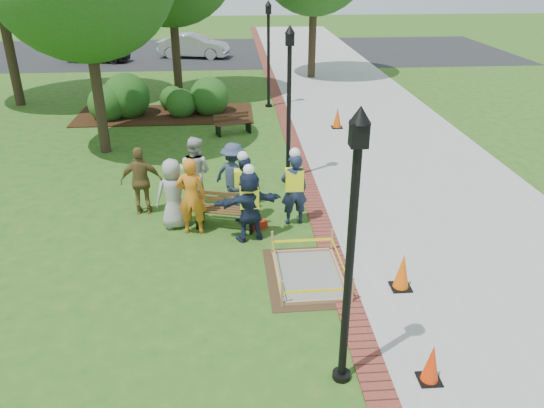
{
  "coord_description": "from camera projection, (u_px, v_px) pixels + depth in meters",
  "views": [
    {
      "loc": [
        -0.28,
        -9.12,
        5.9
      ],
      "look_at": [
        0.5,
        1.2,
        1.0
      ],
      "focal_mm": 35.0,
      "sensor_mm": 36.0,
      "label": 1
    }
  ],
  "objects": [
    {
      "name": "ground",
      "position": [
        252.0,
        274.0,
        10.76
      ],
      "size": [
        100.0,
        100.0,
        0.0
      ],
      "primitive_type": "plane",
      "color": "#285116",
      "rests_on": "ground"
    },
    {
      "name": "sidewalk",
      "position": [
        373.0,
        125.0,
        20.11
      ],
      "size": [
        6.0,
        60.0,
        0.02
      ],
      "primitive_type": "cube",
      "color": "#9E9E99",
      "rests_on": "ground"
    },
    {
      "name": "brick_edging",
      "position": [
        287.0,
        127.0,
        19.89
      ],
      "size": [
        0.5,
        60.0,
        0.03
      ],
      "primitive_type": "cube",
      "color": "maroon",
      "rests_on": "ground"
    },
    {
      "name": "mulch_bed",
      "position": [
        165.0,
        115.0,
        21.36
      ],
      "size": [
        7.0,
        3.0,
        0.05
      ],
      "primitive_type": "cube",
      "color": "#381E0F",
      "rests_on": "ground"
    },
    {
      "name": "parking_lot",
      "position": [
        235.0,
        52.0,
        35.09
      ],
      "size": [
        36.0,
        12.0,
        0.01
      ],
      "primitive_type": "cube",
      "color": "black",
      "rests_on": "ground"
    },
    {
      "name": "wet_concrete_pad",
      "position": [
        309.0,
        266.0,
        10.6
      ],
      "size": [
        1.75,
        2.33,
        0.55
      ],
      "color": "#47331E",
      "rests_on": "ground"
    },
    {
      "name": "bench_near",
      "position": [
        226.0,
        217.0,
        12.52
      ],
      "size": [
        1.57,
        0.87,
        0.81
      ],
      "color": "brown",
      "rests_on": "ground"
    },
    {
      "name": "bench_far",
      "position": [
        233.0,
        128.0,
        19.06
      ],
      "size": [
        1.4,
        0.85,
        0.72
      ],
      "color": "#522B1C",
      "rests_on": "ground"
    },
    {
      "name": "cone_front",
      "position": [
        431.0,
        364.0,
        7.94
      ],
      "size": [
        0.34,
        0.34,
        0.68
      ],
      "color": "black",
      "rests_on": "ground"
    },
    {
      "name": "cone_back",
      "position": [
        402.0,
        272.0,
        10.15
      ],
      "size": [
        0.39,
        0.39,
        0.77
      ],
      "color": "black",
      "rests_on": "ground"
    },
    {
      "name": "cone_far",
      "position": [
        337.0,
        118.0,
        19.61
      ],
      "size": [
        0.4,
        0.4,
        0.78
      ],
      "color": "black",
      "rests_on": "ground"
    },
    {
      "name": "toolbox",
      "position": [
        259.0,
        225.0,
        12.53
      ],
      "size": [
        0.43,
        0.33,
        0.19
      ],
      "primitive_type": "cube",
      "rotation": [
        0.0,
        0.0,
        0.37
      ],
      "color": "#A3200C",
      "rests_on": "ground"
    },
    {
      "name": "lamp_near",
      "position": [
        352.0,
        236.0,
        7.08
      ],
      "size": [
        0.28,
        0.28,
        4.26
      ],
      "color": "black",
      "rests_on": "ground"
    },
    {
      "name": "lamp_mid",
      "position": [
        289.0,
        94.0,
        14.29
      ],
      "size": [
        0.28,
        0.28,
        4.26
      ],
      "color": "black",
      "rests_on": "ground"
    },
    {
      "name": "lamp_far",
      "position": [
        268.0,
        47.0,
        21.5
      ],
      "size": [
        0.28,
        0.28,
        4.26
      ],
      "color": "black",
      "rests_on": "ground"
    },
    {
      "name": "shrub_a",
      "position": [
        109.0,
        119.0,
        20.84
      ],
      "size": [
        1.46,
        1.46,
        1.46
      ],
      "primitive_type": "sphere",
      "color": "#144213",
      "rests_on": "ground"
    },
    {
      "name": "shrub_b",
      "position": [
        129.0,
        116.0,
        21.31
      ],
      "size": [
        1.83,
        1.83,
        1.83
      ],
      "primitive_type": "sphere",
      "color": "#144213",
      "rests_on": "ground"
    },
    {
      "name": "shrub_c",
      "position": [
        182.0,
        116.0,
        21.26
      ],
      "size": [
        1.19,
        1.19,
        1.19
      ],
      "primitive_type": "sphere",
      "color": "#144213",
      "rests_on": "ground"
    },
    {
      "name": "shrub_d",
      "position": [
        210.0,
        113.0,
        21.63
      ],
      "size": [
        1.59,
        1.59,
        1.59
      ],
      "primitive_type": "sphere",
      "color": "#144213",
      "rests_on": "ground"
    },
    {
      "name": "shrub_e",
      "position": [
        173.0,
        110.0,
        22.15
      ],
      "size": [
        1.06,
        1.06,
        1.06
      ],
      "primitive_type": "sphere",
      "color": "#144213",
      "rests_on": "ground"
    },
    {
      "name": "casual_person_a",
      "position": [
        173.0,
        194.0,
        12.31
      ],
      "size": [
        0.63,
        0.51,
        1.69
      ],
      "color": "#969696",
      "rests_on": "ground"
    },
    {
      "name": "casual_person_b",
      "position": [
        191.0,
        197.0,
        12.0
      ],
      "size": [
        0.62,
        0.43,
        1.83
      ],
      "color": "orange",
      "rests_on": "ground"
    },
    {
      "name": "casual_person_c",
      "position": [
        195.0,
        172.0,
        13.38
      ],
      "size": [
        0.69,
        0.6,
        1.82
      ],
      "color": "silver",
      "rests_on": "ground"
    },
    {
      "name": "casual_person_d",
      "position": [
        142.0,
        181.0,
        12.97
      ],
      "size": [
        0.56,
        0.38,
        1.72
      ],
      "color": "brown",
      "rests_on": "ground"
    },
    {
      "name": "casual_person_e",
      "position": [
        234.0,
        175.0,
        13.34
      ],
      "size": [
        0.64,
        0.59,
        1.69
      ],
      "color": "#323F59",
      "rests_on": "ground"
    },
    {
      "name": "hivis_worker_a",
      "position": [
        249.0,
        203.0,
        11.72
      ],
      "size": [
        0.6,
        0.45,
        1.82
      ],
      "color": "#171E3C",
      "rests_on": "ground"
    },
    {
      "name": "hivis_worker_b",
      "position": [
        294.0,
        187.0,
        12.42
      ],
      "size": [
        0.61,
        0.44,
        1.91
      ],
      "color": "#1C204A",
      "rests_on": "ground"
    },
    {
      "name": "hivis_worker_c",
      "position": [
        243.0,
        186.0,
        12.63
      ],
      "size": [
        0.61,
        0.52,
        1.76
      ],
      "color": "#1B2447",
      "rests_on": "ground"
    },
    {
      "name": "parked_car_a",
      "position": [
        99.0,
        62.0,
        31.93
      ],
      "size": [
        2.75,
        4.66,
        1.42
      ],
      "primitive_type": "imported",
      "rotation": [
        0.0,
        0.0,
        1.36
      ],
      "color": "black",
      "rests_on": "ground"
    },
    {
      "name": "parked_car_b",
      "position": [
        195.0,
        58.0,
        33.19
      ],
      "size": [
        3.09,
        5.13,
        1.56
      ],
      "primitive_type": "imported",
      "rotation": [
        0.0,
        0.0,
        1.35
      ],
      "color": "#A6A7AB",
      "rests_on": "ground"
    }
  ]
}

